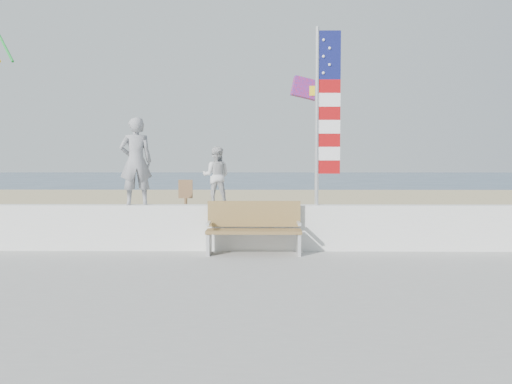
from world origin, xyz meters
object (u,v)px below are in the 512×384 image
at_px(bench, 254,227).
at_px(flag, 323,108).
at_px(child, 216,176).
at_px(adult, 136,161).

height_order(bench, flag, flag).
xyz_separation_m(child, flag, (2.12, -0.00, 1.33)).
bearing_deg(adult, bench, 152.98).
bearing_deg(adult, child, 163.90).
relative_size(child, bench, 0.64).
height_order(adult, flag, flag).
xyz_separation_m(adult, bench, (2.36, -0.45, -1.26)).
distance_m(adult, child, 1.63).
xyz_separation_m(adult, flag, (3.72, -0.00, 1.04)).
xyz_separation_m(child, bench, (0.76, -0.45, -0.97)).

